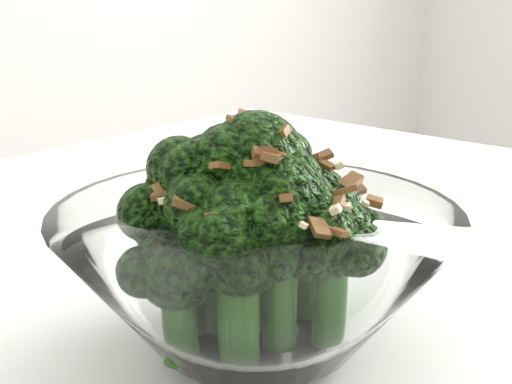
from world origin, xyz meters
TOP-DOWN VIEW (x-y plane):
  - table at (-0.09, 0.02)m, footprint 1.40×1.16m
  - broccoli_dish at (-0.05, -0.10)m, footprint 0.23×0.23m

SIDE VIEW (x-z plane):
  - table at x=-0.09m, z-range 0.31..1.06m
  - broccoli_dish at x=-0.05m, z-range 0.74..0.88m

